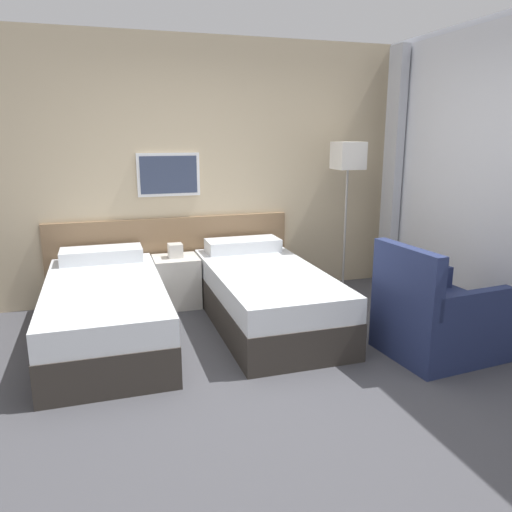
# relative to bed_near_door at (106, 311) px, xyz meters

# --- Properties ---
(ground_plane) EXTENTS (16.00, 16.00, 0.00)m
(ground_plane) POSITION_rel_bed_near_door_xyz_m (1.10, -1.08, -0.27)
(ground_plane) COLOR #47474C
(wall_headboard) EXTENTS (10.00, 0.10, 2.70)m
(wall_headboard) POSITION_rel_bed_near_door_xyz_m (1.08, 1.06, 1.03)
(wall_headboard) COLOR #C6B28E
(wall_headboard) RESTS_ON ground_plane
(bed_near_door) EXTENTS (0.96, 2.01, 0.65)m
(bed_near_door) POSITION_rel_bed_near_door_xyz_m (0.00, 0.00, 0.00)
(bed_near_door) COLOR #332D28
(bed_near_door) RESTS_ON ground_plane
(bed_near_window) EXTENTS (0.96, 2.01, 0.65)m
(bed_near_window) POSITION_rel_bed_near_door_xyz_m (1.43, 0.00, 0.00)
(bed_near_window) COLOR #332D28
(bed_near_window) RESTS_ON ground_plane
(nightstand) EXTENTS (0.45, 0.42, 0.65)m
(nightstand) POSITION_rel_bed_near_door_xyz_m (0.71, 0.74, -0.01)
(nightstand) COLOR beige
(nightstand) RESTS_ON ground_plane
(floor_lamp) EXTENTS (0.28, 0.28, 1.65)m
(floor_lamp) POSITION_rel_bed_near_door_xyz_m (2.51, 0.54, 1.15)
(floor_lamp) COLOR #9E9993
(floor_lamp) RESTS_ON ground_plane
(armchair) EXTENTS (0.90, 0.79, 0.92)m
(armchair) POSITION_rel_bed_near_door_xyz_m (2.52, -1.06, 0.02)
(armchair) COLOR navy
(armchair) RESTS_ON ground_plane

